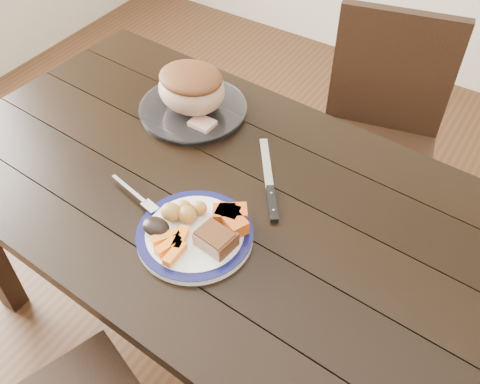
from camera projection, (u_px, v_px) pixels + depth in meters
The scene contains 15 objects.
ground at pixel (225, 332), 1.95m from camera, with size 4.00×4.00×0.00m, color #472B16.
dining_table at pixel (220, 212), 1.48m from camera, with size 1.65×0.99×0.75m.
chair_far at pixel (378, 130), 1.93m from camera, with size 0.51×0.52×0.93m.
dinner_plate at pixel (195, 235), 1.29m from camera, with size 0.28×0.28×0.02m, color white.
plate_rim at pixel (195, 233), 1.29m from camera, with size 0.28×0.28×0.02m, color #0D0E42.
serving_platter at pixel (193, 110), 1.63m from camera, with size 0.32×0.32×0.02m, color white.
pork_slice at pixel (215, 240), 1.24m from camera, with size 0.08×0.07×0.04m, color tan.
roasted_potatoes at pixel (183, 211), 1.30m from camera, with size 0.09×0.09×0.04m.
carrot_batons at pixel (172, 244), 1.24m from camera, with size 0.09×0.11×0.02m.
pumpkin_wedges at pixel (231, 217), 1.29m from camera, with size 0.11×0.10×0.04m.
dark_mushroom at pixel (156, 227), 1.27m from camera, with size 0.07×0.05×0.03m, color black.
fork at pixel (137, 196), 1.37m from camera, with size 0.18×0.05×0.00m.
roast_joint at pixel (192, 90), 1.58m from camera, with size 0.21×0.18×0.14m, color tan.
cut_slice at pixel (202, 124), 1.56m from camera, with size 0.07×0.06×0.02m, color tan.
carving_knife at pixel (271, 193), 1.39m from camera, with size 0.20×0.27×0.01m.
Camera 1 is at (0.58, -0.80, 1.76)m, focal length 40.00 mm.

